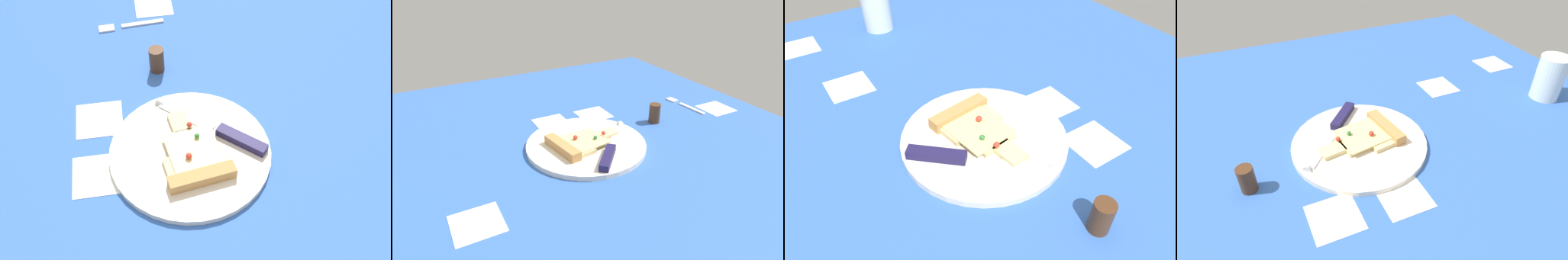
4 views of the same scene
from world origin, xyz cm
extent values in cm
cube|color=#3360B7|center=(0.00, 0.00, -1.50)|extent=(129.95, 129.95, 3.00)
cube|color=white|center=(-16.90, 16.95, -0.10)|extent=(9.00, 9.00, 0.20)
cube|color=white|center=(-17.56, 3.66, -0.10)|extent=(9.00, 9.00, 0.20)
cube|color=white|center=(14.47, -24.44, -0.10)|extent=(9.00, 9.00, 0.20)
cube|color=white|center=(19.77, -48.26, -0.10)|extent=(9.00, 9.00, 0.20)
cylinder|color=silver|center=(-0.57, 5.72, 0.62)|extent=(29.62, 29.62, 1.23)
cube|color=beige|center=(0.04, 1.77, 1.73)|extent=(11.79, 7.62, 1.00)
cube|color=beige|center=(-0.80, 7.20, 1.73)|extent=(7.98, 6.64, 1.00)
cube|color=beige|center=(-1.57, 12.14, 1.73)|extent=(4.36, 5.69, 1.00)
cube|color=#EDD88C|center=(-0.42, 4.73, 2.38)|extent=(10.63, 11.30, 0.30)
cube|color=tan|center=(0.50, -1.20, 2.33)|extent=(12.26, 4.42, 2.20)
sphere|color=red|center=(-1.18, 3.09, 3.11)|extent=(1.15, 1.15, 1.15)
sphere|color=red|center=(-0.08, 10.35, 3.06)|extent=(1.05, 1.05, 1.05)
sphere|color=#2D7A38|center=(0.97, 7.48, 3.01)|extent=(0.95, 0.95, 0.95)
cube|color=silver|center=(0.12, 14.02, 1.38)|extent=(10.29, 9.47, 0.30)
cone|color=silver|center=(-4.36, 18.01, 1.38)|extent=(2.82, 2.82, 2.00)
cube|color=#1E1947|center=(9.09, 6.04, 2.03)|extent=(8.93, 8.29, 1.60)
cylinder|color=silver|center=(-1.47, -47.70, 5.80)|extent=(7.33, 7.33, 11.61)
cylinder|color=#4C2D19|center=(-4.11, 29.60, 2.75)|extent=(3.15, 3.15, 5.49)
camera|label=1|loc=(-7.98, -47.09, 70.63)|focal=43.98mm
camera|label=2|loc=(65.82, -29.83, 42.98)|focal=31.99mm
camera|label=3|loc=(25.64, 44.84, 44.23)|focal=32.96mm
camera|label=4|loc=(-52.66, 25.51, 47.14)|focal=30.21mm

